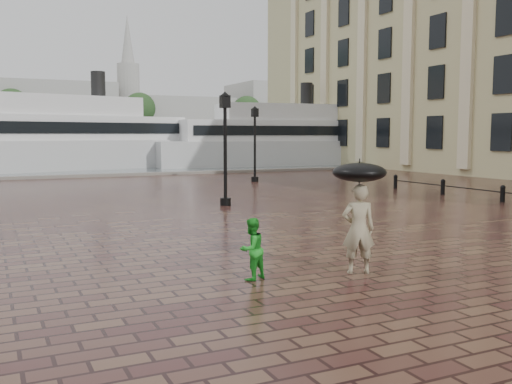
{
  "coord_description": "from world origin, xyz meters",
  "views": [
    {
      "loc": [
        -5.62,
        -7.19,
        2.85
      ],
      "look_at": [
        0.49,
        5.79,
        1.4
      ],
      "focal_mm": 40.0,
      "sensor_mm": 36.0,
      "label": 1
    }
  ],
  "objects_px": {
    "street_lamps": "(95,147)",
    "ferry_far": "(279,140)",
    "child_pedestrian": "(252,249)",
    "ferry_near": "(65,139)",
    "adult_pedestrian": "(358,229)"
  },
  "relations": [
    {
      "from": "child_pedestrian",
      "to": "street_lamps",
      "type": "bearing_deg",
      "value": -111.1
    },
    {
      "from": "adult_pedestrian",
      "to": "child_pedestrian",
      "type": "distance_m",
      "value": 2.27
    },
    {
      "from": "adult_pedestrian",
      "to": "child_pedestrian",
      "type": "relative_size",
      "value": 1.51
    },
    {
      "from": "adult_pedestrian",
      "to": "ferry_far",
      "type": "height_order",
      "value": "ferry_far"
    },
    {
      "from": "adult_pedestrian",
      "to": "ferry_near",
      "type": "height_order",
      "value": "ferry_near"
    },
    {
      "from": "adult_pedestrian",
      "to": "ferry_far",
      "type": "distance_m",
      "value": 42.05
    },
    {
      "from": "ferry_near",
      "to": "ferry_far",
      "type": "height_order",
      "value": "ferry_near"
    },
    {
      "from": "street_lamps",
      "to": "ferry_far",
      "type": "xyz_separation_m",
      "value": [
        20.68,
        22.83,
        -0.01
      ]
    },
    {
      "from": "adult_pedestrian",
      "to": "ferry_far",
      "type": "xyz_separation_m",
      "value": [
        17.99,
        37.98,
        1.39
      ]
    },
    {
      "from": "street_lamps",
      "to": "child_pedestrian",
      "type": "height_order",
      "value": "street_lamps"
    },
    {
      "from": "child_pedestrian",
      "to": "ferry_near",
      "type": "bearing_deg",
      "value": -114.82
    },
    {
      "from": "street_lamps",
      "to": "child_pedestrian",
      "type": "relative_size",
      "value": 17.52
    },
    {
      "from": "child_pedestrian",
      "to": "ferry_near",
      "type": "height_order",
      "value": "ferry_near"
    },
    {
      "from": "street_lamps",
      "to": "ferry_far",
      "type": "relative_size",
      "value": 0.9
    },
    {
      "from": "street_lamps",
      "to": "ferry_near",
      "type": "xyz_separation_m",
      "value": [
        1.72,
        24.36,
        0.12
      ]
    }
  ]
}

